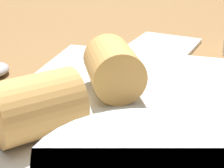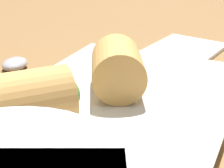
# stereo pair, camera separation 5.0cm
# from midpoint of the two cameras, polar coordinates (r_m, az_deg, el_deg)

# --- Properties ---
(table_surface) EXTENTS (1.80, 1.40, 0.02)m
(table_surface) POSITION_cam_midpoint_polar(r_m,az_deg,el_deg) (0.37, -0.19, -7.02)
(table_surface) COLOR olive
(table_surface) RESTS_ON ground
(serving_plate) EXTENTS (0.33, 0.22, 0.01)m
(serving_plate) POSITION_cam_midpoint_polar(r_m,az_deg,el_deg) (0.37, -3.86, -4.18)
(serving_plate) COLOR silver
(serving_plate) RESTS_ON table_surface
(roll_front_left) EXTENTS (0.09, 0.09, 0.05)m
(roll_front_left) POSITION_cam_midpoint_polar(r_m,az_deg,el_deg) (0.32, -15.09, -3.25)
(roll_front_left) COLOR #DBA356
(roll_front_left) RESTS_ON serving_plate
(roll_front_right) EXTENTS (0.09, 0.08, 0.05)m
(roll_front_right) POSITION_cam_midpoint_polar(r_m,az_deg,el_deg) (0.39, -3.62, 2.60)
(roll_front_right) COLOR #DBA356
(roll_front_right) RESTS_ON serving_plate
(napkin) EXTENTS (0.13, 0.11, 0.01)m
(napkin) POSITION_cam_midpoint_polar(r_m,az_deg,el_deg) (0.58, 5.20, 5.69)
(napkin) COLOR white
(napkin) RESTS_ON table_surface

